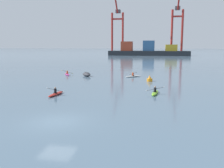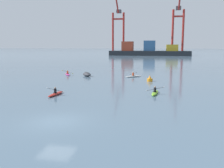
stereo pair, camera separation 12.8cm
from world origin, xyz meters
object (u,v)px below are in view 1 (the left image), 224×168
object	(u,v)px
gantry_crane_west	(117,26)
channel_buoy	(150,79)
kayak_white	(133,76)
gantry_crane_west_mid	(177,24)
container_barge	(148,51)
capsized_dinghy	(87,74)
kayak_magenta	(67,74)
kayak_lime	(155,92)
kayak_red	(56,94)

from	to	relation	value
gantry_crane_west	channel_buoy	size ratio (longest dim) A/B	36.30
channel_buoy	kayak_white	xyz separation A→B (m)	(-3.11, 4.98, -0.19)
channel_buoy	kayak_white	distance (m)	5.88
gantry_crane_west	kayak_white	bearing A→B (deg)	-79.14
gantry_crane_west_mid	kayak_white	world-z (taller)	gantry_crane_west_mid
container_barge	gantry_crane_west_mid	world-z (taller)	gantry_crane_west_mid
capsized_dinghy	kayak_white	world-z (taller)	kayak_white
capsized_dinghy	kayak_white	bearing A→B (deg)	4.01
kayak_white	kayak_magenta	distance (m)	12.80
kayak_lime	gantry_crane_west	bearing A→B (deg)	101.39
container_barge	kayak_white	bearing A→B (deg)	-89.05
gantry_crane_west_mid	gantry_crane_west	bearing A→B (deg)	169.79
capsized_dinghy	channel_buoy	size ratio (longest dim) A/B	2.70
gantry_crane_west	kayak_lime	xyz separation A→B (m)	(24.88, -123.50, -17.06)
container_barge	kayak_red	distance (m)	112.44
gantry_crane_west_mid	kayak_red	bearing A→B (deg)	-100.02
kayak_lime	kayak_red	bearing A→B (deg)	-166.01
gantry_crane_west_mid	channel_buoy	xyz separation A→B (m)	(-11.00, -106.88, -16.73)
container_barge	kayak_lime	xyz separation A→B (m)	(5.68, -109.48, -2.40)
gantry_crane_west	kayak_red	distance (m)	128.18
capsized_dinghy	container_barge	bearing A→B (deg)	85.78
kayak_lime	kayak_magenta	bearing A→B (deg)	136.62
container_barge	capsized_dinghy	distance (m)	95.04
gantry_crane_west_mid	capsized_dinghy	distance (m)	106.30
container_barge	kayak_white	size ratio (longest dim) A/B	14.68
gantry_crane_west_mid	kayak_white	distance (m)	104.25
kayak_white	kayak_red	bearing A→B (deg)	-111.40
kayak_white	capsized_dinghy	bearing A→B (deg)	-175.99
gantry_crane_west_mid	kayak_lime	world-z (taller)	gantry_crane_west_mid
channel_buoy	kayak_lime	xyz separation A→B (m)	(1.01, -10.34, -0.19)
channel_buoy	kayak_red	distance (m)	16.64
kayak_lime	gantry_crane_west_mid	bearing A→B (deg)	85.13
container_barge	gantry_crane_west_mid	xyz separation A→B (m)	(15.67, 7.74, 14.52)
container_barge	gantry_crane_west	world-z (taller)	gantry_crane_west
capsized_dinghy	kayak_magenta	xyz separation A→B (m)	(-4.23, 1.26, -0.18)
kayak_red	gantry_crane_west_mid	bearing A→B (deg)	79.98
gantry_crane_west	kayak_red	size ratio (longest dim) A/B	10.56
kayak_red	kayak_magenta	world-z (taller)	kayak_magenta
gantry_crane_west	kayak_magenta	bearing A→B (deg)	-85.76
container_barge	gantry_crane_west_mid	size ratio (longest dim) A/B	1.24
gantry_crane_west_mid	kayak_red	world-z (taller)	gantry_crane_west_mid
capsized_dinghy	kayak_magenta	size ratio (longest dim) A/B	0.84
kayak_magenta	kayak_lime	bearing A→B (deg)	-43.38
container_barge	kayak_magenta	world-z (taller)	container_barge
gantry_crane_west_mid	kayak_magenta	world-z (taller)	gantry_crane_west_mid
container_barge	channel_buoy	xyz separation A→B (m)	(4.67, -99.14, -2.21)
kayak_white	kayak_lime	world-z (taller)	kayak_white
kayak_red	kayak_magenta	distance (m)	19.62
gantry_crane_west_mid	kayak_white	size ratio (longest dim) A/B	11.88
gantry_crane_west	kayak_white	world-z (taller)	gantry_crane_west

